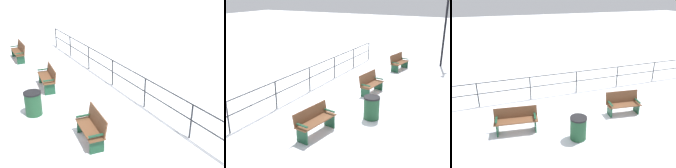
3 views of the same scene
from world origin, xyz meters
TOP-DOWN VIEW (x-y plane):
  - ground_plane at (0.00, 0.00)m, footprint 80.00×80.00m
  - bench_second at (-0.18, -2.15)m, footprint 0.71×1.58m
  - bench_third at (-0.06, 2.17)m, footprint 0.69×1.43m
  - bench_fourth at (-0.13, 6.49)m, footprint 0.75×1.50m
  - lamppost_middle at (1.86, 8.48)m, footprint 0.25×0.95m
  - waterfront_railing at (-2.60, -0.00)m, footprint 0.05×16.04m
  - trash_bin at (0.96, -0.23)m, footprint 0.58×0.58m

SIDE VIEW (x-z plane):
  - ground_plane at x=0.00m, z-range 0.00..0.00m
  - trash_bin at x=0.96m, z-range 0.00..0.83m
  - bench_fourth at x=-0.13m, z-range 0.01..0.92m
  - bench_third at x=-0.06m, z-range 0.00..0.92m
  - bench_second at x=-0.18m, z-range 0.03..0.92m
  - waterfront_railing at x=-2.60m, z-range 0.20..1.30m
  - lamppost_middle at x=1.86m, z-range 0.75..4.93m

